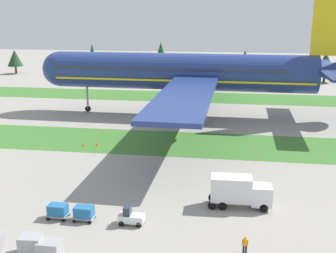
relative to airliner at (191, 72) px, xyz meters
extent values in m
cube|color=#3D752D|center=(-0.80, -19.69, -9.19)|extent=(320.00, 13.72, 0.01)
cube|color=#3D752D|center=(-0.80, 19.75, -9.19)|extent=(320.00, 13.72, 0.01)
cylinder|color=navy|center=(-1.63, 0.03, -0.03)|extent=(53.27, 8.40, 7.48)
sphere|color=navy|center=(-28.20, 0.49, -0.03)|extent=(7.33, 7.33, 7.33)
cone|color=navy|center=(27.54, -0.47, 0.53)|extent=(9.20, 7.26, 7.11)
cube|color=yellow|center=(-1.63, 0.03, -1.34)|extent=(51.98, 8.52, 0.36)
cube|color=#283342|center=(-4.87, 0.08, 0.90)|extent=(46.79, 8.36, 0.44)
cube|color=navy|center=(1.24, -21.59, -0.78)|extent=(9.04, 35.79, 0.67)
cylinder|color=#A3A3A8|center=(0.07, -16.22, -3.24)|extent=(5.26, 4.20, 4.12)
cube|color=navy|center=(1.98, 21.54, -0.78)|extent=(9.04, 35.79, 0.67)
cylinder|color=#A3A3A8|center=(0.63, 16.21, -3.24)|extent=(5.26, 4.20, 4.12)
cube|color=navy|center=(27.04, 8.26, 1.09)|extent=(4.94, 13.04, 0.47)
cube|color=yellow|center=(26.89, -0.46, 10.07)|extent=(7.60, 0.94, 12.72)
cylinder|color=#A3A3A8|center=(-22.37, 0.39, -4.88)|extent=(0.44, 0.44, 7.44)
cylinder|color=black|center=(-22.37, 0.39, -8.60)|extent=(1.21, 0.44, 1.20)
cylinder|color=#A3A3A8|center=(2.53, -4.53, -4.75)|extent=(0.44, 0.44, 7.19)
cylinder|color=black|center=(2.53, -4.53, -8.35)|extent=(1.71, 0.62, 1.70)
cylinder|color=#A3A3A8|center=(2.69, 4.44, -4.75)|extent=(0.44, 0.44, 7.19)
cylinder|color=black|center=(2.69, 4.44, -8.35)|extent=(1.71, 0.62, 1.70)
cube|color=silver|center=(-1.38, -47.83, -8.51)|extent=(2.63, 1.36, 0.77)
cube|color=#283342|center=(-1.77, -47.82, -7.68)|extent=(0.72, 1.11, 0.90)
cylinder|color=black|center=(-0.46, -47.30, -8.90)|extent=(0.60, 0.21, 0.60)
cylinder|color=black|center=(-0.48, -48.40, -8.90)|extent=(0.60, 0.21, 0.60)
cylinder|color=black|center=(-2.28, -47.26, -8.90)|extent=(0.60, 0.21, 0.60)
cylinder|color=black|center=(-2.30, -48.36, -8.90)|extent=(0.60, 0.21, 0.60)
cube|color=#A3A3A8|center=(-6.48, -47.72, -8.80)|extent=(2.23, 1.55, 0.10)
cube|color=#23669E|center=(-6.48, -47.72, -8.20)|extent=(1.96, 1.36, 1.10)
cylinder|color=black|center=(-5.63, -47.05, -9.00)|extent=(0.40, 0.13, 0.40)
cylinder|color=black|center=(-5.66, -48.43, -9.00)|extent=(0.40, 0.13, 0.40)
cylinder|color=black|center=(-7.30, -47.01, -9.00)|extent=(0.40, 0.13, 0.40)
cylinder|color=black|center=(-7.33, -48.39, -9.00)|extent=(0.40, 0.13, 0.40)
cube|color=#A3A3A8|center=(-9.38, -47.66, -8.80)|extent=(2.23, 1.55, 0.10)
cube|color=#23669E|center=(-9.38, -47.66, -8.20)|extent=(1.96, 1.36, 1.10)
cylinder|color=black|center=(-8.53, -46.99, -9.00)|extent=(0.40, 0.13, 0.40)
cylinder|color=black|center=(-8.56, -48.37, -9.00)|extent=(0.40, 0.13, 0.40)
cylinder|color=black|center=(-10.20, -46.95, -9.00)|extent=(0.40, 0.13, 0.40)
cylinder|color=black|center=(-10.23, -48.33, -9.00)|extent=(0.40, 0.13, 0.40)
cube|color=silver|center=(12.03, -42.04, -7.62)|extent=(2.26, 2.36, 2.20)
cube|color=#283342|center=(13.09, -42.01, -7.18)|extent=(0.14, 2.07, 0.97)
cube|color=silver|center=(8.68, -42.13, -7.02)|extent=(4.56, 2.43, 2.80)
cylinder|color=black|center=(12.22, -41.03, -8.72)|extent=(0.97, 0.33, 0.96)
cylinder|color=black|center=(12.28, -43.03, -8.72)|extent=(0.97, 0.33, 0.96)
cylinder|color=black|center=(7.76, -41.16, -8.72)|extent=(0.97, 0.33, 0.96)
cylinder|color=black|center=(7.81, -43.16, -8.72)|extent=(0.97, 0.33, 0.96)
cylinder|color=black|center=(6.63, -41.19, -8.72)|extent=(0.97, 0.33, 0.96)
cylinder|color=black|center=(6.69, -43.19, -8.72)|extent=(0.97, 0.33, 0.96)
cylinder|color=black|center=(9.91, -51.71, -8.77)|extent=(0.18, 0.18, 0.85)
cylinder|color=black|center=(10.13, -51.71, -8.77)|extent=(0.18, 0.18, 0.85)
cylinder|color=orange|center=(10.02, -51.71, -8.04)|extent=(0.36, 0.36, 0.62)
sphere|color=tan|center=(10.02, -51.71, -7.58)|extent=(0.24, 0.24, 0.24)
cylinder|color=orange|center=(9.79, -51.71, -8.07)|extent=(0.10, 0.10, 0.58)
cylinder|color=orange|center=(10.25, -51.71, -8.07)|extent=(0.10, 0.10, 0.58)
cube|color=#A3A3A8|center=(-9.10, -54.45, -8.33)|extent=(2.11, 1.74, 1.73)
cube|color=#A3A3A8|center=(-7.26, -54.71, -8.45)|extent=(2.03, 1.63, 1.50)
cone|color=orange|center=(-15.08, -23.32, -8.89)|extent=(0.44, 0.44, 0.61)
cone|color=orange|center=(-12.92, -22.79, -8.92)|extent=(0.44, 0.44, 0.55)
cylinder|color=#4C3823|center=(-65.73, 51.80, -7.86)|extent=(0.70, 0.70, 2.68)
cone|color=#1E4223|center=(-65.73, 51.80, -3.75)|extent=(5.22, 5.22, 5.54)
cylinder|color=#4C3823|center=(-38.01, 51.95, -7.82)|extent=(0.70, 0.70, 2.75)
cone|color=#1E4223|center=(-38.01, 51.95, -2.50)|extent=(3.86, 3.86, 7.89)
cylinder|color=#4C3823|center=(-14.05, 47.77, -7.56)|extent=(0.70, 0.70, 3.28)
cone|color=#1E4223|center=(-14.05, 47.77, -1.74)|extent=(5.21, 5.21, 8.34)
cylinder|color=#4C3823|center=(12.21, 48.47, -7.23)|extent=(0.70, 0.70, 3.94)
cone|color=#1E4223|center=(12.21, 48.47, -2.47)|extent=(3.62, 3.62, 5.57)
cylinder|color=#4C3823|center=(36.28, 48.19, -7.92)|extent=(0.70, 0.70, 2.55)
cone|color=#1E4223|center=(36.28, 48.19, -3.33)|extent=(6.20, 6.20, 6.65)
camera|label=1|loc=(8.19, -86.62, 12.12)|focal=45.63mm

